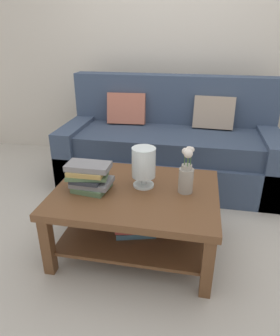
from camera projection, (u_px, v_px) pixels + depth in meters
ground_plane at (153, 227)px, 2.49m from camera, size 10.00×10.00×0.00m
back_wall at (178, 43)px, 3.40m from camera, size 6.40×0.12×2.70m
couch at (169, 147)px, 3.15m from camera, size 2.14×0.90×1.06m
coffee_table at (136, 207)px, 2.14m from camera, size 1.12×0.85×0.48m
book_stack_main at (89, 177)px, 2.06m from camera, size 0.31×0.24×0.19m
glass_hurricane_vase at (144, 164)px, 2.07m from camera, size 0.17×0.17×0.29m
flower_pitcher at (186, 174)px, 2.00m from camera, size 0.10×0.12×0.33m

